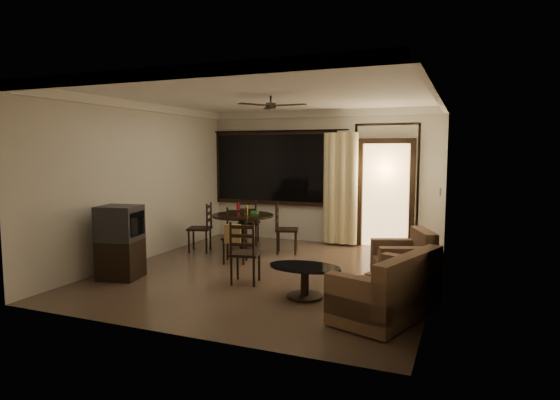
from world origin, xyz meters
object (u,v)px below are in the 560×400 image
at_px(dining_chair_east, 286,238).
at_px(dining_chair_west, 200,237).
at_px(dining_chair_north, 249,231).
at_px(armchair, 406,263).
at_px(dining_table, 243,222).
at_px(tv_cabinet, 120,242).
at_px(sofa, 390,292).
at_px(coffee_table, 305,276).
at_px(side_chair, 245,265).
at_px(dining_chair_south, 235,245).

bearing_deg(dining_chair_east, dining_chair_west, 90.00).
xyz_separation_m(dining_chair_north, armchair, (3.43, -1.87, 0.05)).
bearing_deg(dining_chair_east, dining_chair_north, 46.76).
xyz_separation_m(dining_table, tv_cabinet, (-0.90, -2.38, -0.02)).
xyz_separation_m(tv_cabinet, sofa, (4.10, -0.19, -0.26)).
bearing_deg(sofa, coffee_table, -177.58).
xyz_separation_m(sofa, armchair, (-0.01, 1.45, 0.02)).
bearing_deg(armchair, dining_chair_east, 129.13).
height_order(coffee_table, side_chair, side_chair).
distance_m(dining_chair_east, coffee_table, 2.76).
xyz_separation_m(dining_chair_south, dining_chair_north, (-0.49, 1.57, -0.02)).
bearing_deg(armchair, coffee_table, -157.88).
height_order(sofa, coffee_table, sofa).
bearing_deg(dining_table, side_chair, -62.55).
bearing_deg(tv_cabinet, dining_table, 57.52).
height_order(dining_table, coffee_table, dining_table).
distance_m(dining_chair_south, dining_chair_north, 1.64).
relative_size(sofa, coffee_table, 1.64).
distance_m(dining_chair_east, sofa, 3.70).
height_order(dining_table, tv_cabinet, tv_cabinet).
bearing_deg(coffee_table, dining_chair_north, 127.32).
relative_size(tv_cabinet, side_chair, 1.20).
relative_size(dining_chair_west, armchair, 0.93).
bearing_deg(dining_table, dining_chair_west, -162.50).
bearing_deg(side_chair, coffee_table, 151.81).
height_order(tv_cabinet, side_chair, tv_cabinet).
distance_m(dining_chair_east, dining_chair_north, 1.15).
distance_m(tv_cabinet, coffee_table, 2.95).
distance_m(tv_cabinet, side_chair, 1.97).
relative_size(tv_cabinet, coffee_table, 1.14).
bearing_deg(armchair, dining_chair_west, 146.59).
height_order(dining_chair_north, coffee_table, dining_chair_north).
bearing_deg(dining_chair_west, dining_table, 90.08).
relative_size(dining_chair_north, sofa, 0.59).
relative_size(dining_table, dining_chair_south, 1.24).
bearing_deg(armchair, side_chair, 178.51).
height_order(dining_chair_north, side_chair, dining_chair_north).
xyz_separation_m(dining_chair_west, dining_chair_north, (0.56, 1.00, 0.00)).
xyz_separation_m(dining_chair_west, tv_cabinet, (-0.10, -2.12, 0.28)).
bearing_deg(dining_chair_east, coffee_table, -170.95).
bearing_deg(dining_chair_south, dining_table, 89.89).
height_order(dining_chair_north, sofa, dining_chair_north).
bearing_deg(armchair, tv_cabinet, 175.88).
distance_m(dining_chair_west, side_chair, 2.44).
bearing_deg(dining_chair_west, coffee_table, 37.73).
bearing_deg(tv_cabinet, dining_chair_north, 66.29).
bearing_deg(coffee_table, dining_chair_south, 141.67).
bearing_deg(armchair, sofa, -110.92).
bearing_deg(dining_chair_north, dining_chair_east, 136.76).
bearing_deg(dining_chair_north, side_chair, 97.38).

